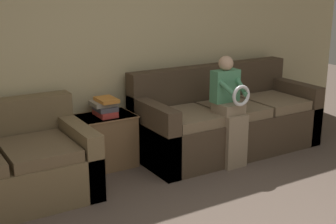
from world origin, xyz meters
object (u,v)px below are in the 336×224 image
object	(u,v)px
side_shelf	(107,140)
book_stack	(105,107)
child_left_seated	(230,107)
couch_main	(225,121)
couch_side	(0,169)

from	to	relation	value
side_shelf	book_stack	xyz separation A→B (m)	(-0.01, -0.01, 0.38)
child_left_seated	book_stack	distance (m)	1.34
couch_main	side_shelf	world-z (taller)	couch_main
child_left_seated	couch_main	bearing A→B (deg)	56.85
child_left_seated	side_shelf	bearing A→B (deg)	151.11
child_left_seated	side_shelf	world-z (taller)	child_left_seated
couch_main	side_shelf	size ratio (longest dim) A/B	3.72
book_stack	couch_main	bearing A→B (deg)	-9.79
couch_main	child_left_seated	distance (m)	0.56
couch_side	book_stack	size ratio (longest dim) A/B	5.65
child_left_seated	side_shelf	xyz separation A→B (m)	(-1.17, 0.64, -0.36)
couch_side	child_left_seated	xyz separation A→B (m)	(2.34, -0.39, 0.35)
couch_main	child_left_seated	world-z (taller)	child_left_seated
couch_main	couch_side	distance (m)	2.59
couch_main	child_left_seated	size ratio (longest dim) A/B	1.84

